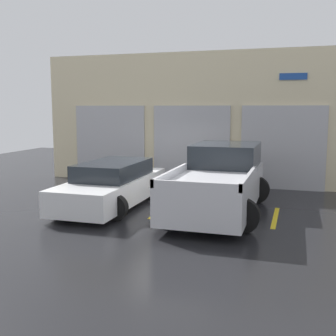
% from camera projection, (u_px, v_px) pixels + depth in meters
% --- Properties ---
extents(ground_plane, '(28.00, 28.00, 0.00)m').
position_uv_depth(ground_plane, '(173.00, 201.00, 12.77)').
color(ground_plane, black).
extents(shophouse_building, '(12.00, 0.68, 4.82)m').
position_uv_depth(shophouse_building, '(198.00, 120.00, 15.54)').
color(shophouse_building, beige).
rests_on(shophouse_building, ground).
extents(pickup_truck, '(2.55, 5.13, 1.77)m').
position_uv_depth(pickup_truck, '(219.00, 181.00, 11.49)').
color(pickup_truck, silver).
rests_on(pickup_truck, ground).
extents(sedan_white, '(2.14, 4.71, 1.27)m').
position_uv_depth(sedan_white, '(113.00, 185.00, 12.16)').
color(sedan_white, white).
rests_on(sedan_white, ground).
extents(parking_stripe_far_left, '(0.12, 2.20, 0.01)m').
position_uv_depth(parking_stripe_far_left, '(66.00, 202.00, 12.67)').
color(parking_stripe_far_left, gold).
rests_on(parking_stripe_far_left, ground).
extents(parking_stripe_left, '(0.12, 2.20, 0.01)m').
position_uv_depth(parking_stripe_left, '(163.00, 209.00, 11.77)').
color(parking_stripe_left, gold).
rests_on(parking_stripe_left, ground).
extents(parking_stripe_centre, '(0.12, 2.20, 0.01)m').
position_uv_depth(parking_stripe_centre, '(275.00, 217.00, 10.88)').
color(parking_stripe_centre, gold).
rests_on(parking_stripe_centre, ground).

